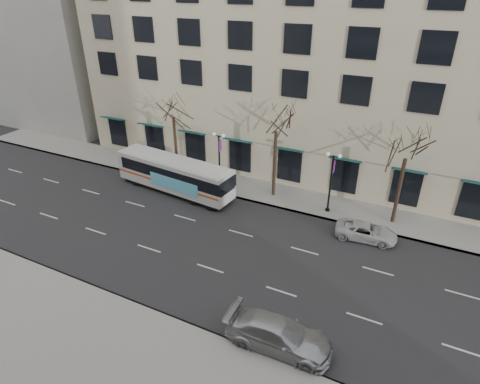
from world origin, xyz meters
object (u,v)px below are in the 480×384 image
Objects in this scene: tree_far_left at (173,107)px; tree_far_mid at (277,120)px; lamp_post_right at (331,180)px; city_bus at (175,174)px; tree_far_right at (408,146)px; lamp_post_left at (219,158)px; silver_car at (279,335)px; white_pickup at (366,231)px.

tree_far_left is 10.00m from tree_far_mid.
tree_far_mid is 6.41m from lamp_post_right.
tree_far_right is at bearing 15.48° from city_bus.
lamp_post_right is at bearing 0.00° from lamp_post_left.
city_bus is at bearing 48.53° from silver_car.
tree_far_right is 6.11m from lamp_post_right.
lamp_post_right is (10.00, 0.00, 0.00)m from lamp_post_left.
tree_far_left is 22.95m from silver_car.
tree_far_mid reaches higher than tree_far_right.
white_pickup is (3.51, -2.45, -2.33)m from lamp_post_right.
tree_far_mid is 1.06× the size of tree_far_right.
silver_car is (6.34, -15.00, -6.09)m from tree_far_mid.
tree_far_right reaches higher than silver_car.
silver_car is 1.27× the size of white_pickup.
tree_far_left reaches higher than tree_far_right.
lamp_post_left is at bearing 74.22° from white_pickup.
white_pickup is (2.18, 11.95, -0.20)m from silver_car.
white_pickup is at bearing -19.72° from tree_far_mid.
tree_far_right is 19.00m from city_bus.
tree_far_mid reaches higher than white_pickup.
lamp_post_right is (5.01, -0.60, -3.96)m from tree_far_mid.
tree_far_right is 1.55× the size of lamp_post_left.
tree_far_right is at bearing 0.00° from tree_far_left.
tree_far_mid is at bearing 180.00° from tree_far_right.
tree_far_left is 19.73m from white_pickup.
tree_far_left is 0.72× the size of city_bus.
tree_far_mid is 1.95× the size of white_pickup.
tree_far_right is at bearing 2.29° from lamp_post_left.
lamp_post_right is 4.87m from white_pickup.
tree_far_mid is 17.39m from silver_car.
lamp_post_right is at bearing 3.41° from silver_car.
silver_car is at bearing -67.10° from tree_far_mid.
lamp_post_left is at bearing 180.00° from lamp_post_right.
white_pickup is (13.51, -2.45, -2.33)m from lamp_post_left.
silver_car is at bearing -51.81° from lamp_post_left.
lamp_post_left reaches higher than city_bus.
lamp_post_right reaches higher than silver_car.
lamp_post_right is at bearing -2.29° from tree_far_left.
lamp_post_right is at bearing 49.54° from white_pickup.
tree_far_left reaches higher than lamp_post_right.
tree_far_left is at bearing 127.64° from city_bus.
lamp_post_left is 1.00× the size of lamp_post_right.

